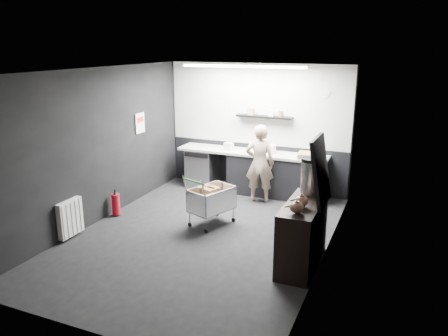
% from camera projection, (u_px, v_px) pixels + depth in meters
% --- Properties ---
extents(floor, '(5.50, 5.50, 0.00)m').
position_uv_depth(floor, '(202.00, 236.00, 7.26)').
color(floor, black).
rests_on(floor, ground).
extents(ceiling, '(5.50, 5.50, 0.00)m').
position_uv_depth(ceiling, '(199.00, 70.00, 6.52)').
color(ceiling, white).
rests_on(ceiling, wall_back).
extents(wall_back, '(5.50, 0.00, 5.50)m').
position_uv_depth(wall_back, '(257.00, 128.00, 9.33)').
color(wall_back, black).
rests_on(wall_back, floor).
extents(wall_front, '(5.50, 0.00, 5.50)m').
position_uv_depth(wall_front, '(83.00, 220.00, 4.46)').
color(wall_front, black).
rests_on(wall_front, floor).
extents(wall_left, '(0.00, 5.50, 5.50)m').
position_uv_depth(wall_left, '(98.00, 146.00, 7.64)').
color(wall_left, black).
rests_on(wall_left, floor).
extents(wall_right, '(0.00, 5.50, 5.50)m').
position_uv_depth(wall_right, '(328.00, 171.00, 6.14)').
color(wall_right, black).
rests_on(wall_right, floor).
extents(kitchen_wall_panel, '(3.95, 0.02, 1.70)m').
position_uv_depth(kitchen_wall_panel, '(257.00, 104.00, 9.17)').
color(kitchen_wall_panel, beige).
rests_on(kitchen_wall_panel, wall_back).
extents(dado_panel, '(3.95, 0.02, 1.00)m').
position_uv_depth(dado_panel, '(256.00, 166.00, 9.54)').
color(dado_panel, black).
rests_on(dado_panel, wall_back).
extents(floating_shelf, '(1.20, 0.22, 0.04)m').
position_uv_depth(floating_shelf, '(264.00, 117.00, 9.06)').
color(floating_shelf, black).
rests_on(floating_shelf, wall_back).
extents(wall_clock, '(0.20, 0.03, 0.20)m').
position_uv_depth(wall_clock, '(325.00, 93.00, 8.55)').
color(wall_clock, silver).
rests_on(wall_clock, wall_back).
extents(poster, '(0.02, 0.30, 0.40)m').
position_uv_depth(poster, '(140.00, 123.00, 8.73)').
color(poster, white).
rests_on(poster, wall_left).
extents(poster_red_band, '(0.02, 0.22, 0.10)m').
position_uv_depth(poster_red_band, '(140.00, 120.00, 8.71)').
color(poster_red_band, red).
rests_on(poster_red_band, poster).
extents(radiator, '(0.10, 0.50, 0.60)m').
position_uv_depth(radiator, '(70.00, 218.00, 7.10)').
color(radiator, silver).
rests_on(radiator, wall_left).
extents(ceiling_strip, '(2.40, 0.20, 0.04)m').
position_uv_depth(ceiling_strip, '(243.00, 66.00, 8.17)').
color(ceiling_strip, white).
rests_on(ceiling_strip, ceiling).
extents(prep_counter, '(3.20, 0.61, 0.90)m').
position_uv_depth(prep_counter, '(257.00, 172.00, 9.23)').
color(prep_counter, black).
rests_on(prep_counter, floor).
extents(person, '(0.63, 0.47, 1.58)m').
position_uv_depth(person, '(260.00, 164.00, 8.66)').
color(person, beige).
rests_on(person, floor).
extents(shopping_cart, '(0.76, 1.00, 0.91)m').
position_uv_depth(shopping_cart, '(212.00, 201.00, 7.62)').
color(shopping_cart, silver).
rests_on(shopping_cart, floor).
extents(sideboard, '(0.54, 1.26, 1.89)m').
position_uv_depth(sideboard, '(304.00, 225.00, 6.19)').
color(sideboard, black).
rests_on(sideboard, floor).
extents(fire_extinguisher, '(0.15, 0.15, 0.49)m').
position_uv_depth(fire_extinguisher, '(116.00, 203.00, 8.06)').
color(fire_extinguisher, red).
rests_on(fire_extinguisher, floor).
extents(cardboard_box, '(0.54, 0.44, 0.10)m').
position_uv_depth(cardboard_box, '(311.00, 156.00, 8.62)').
color(cardboard_box, olive).
rests_on(cardboard_box, prep_counter).
extents(pink_tub, '(0.18, 0.18, 0.18)m').
position_uv_depth(pink_tub, '(272.00, 149.00, 8.97)').
color(pink_tub, '#F5D4D9').
rests_on(pink_tub, prep_counter).
extents(white_container, '(0.20, 0.17, 0.15)m').
position_uv_depth(white_container, '(229.00, 146.00, 9.28)').
color(white_container, silver).
rests_on(white_container, prep_counter).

